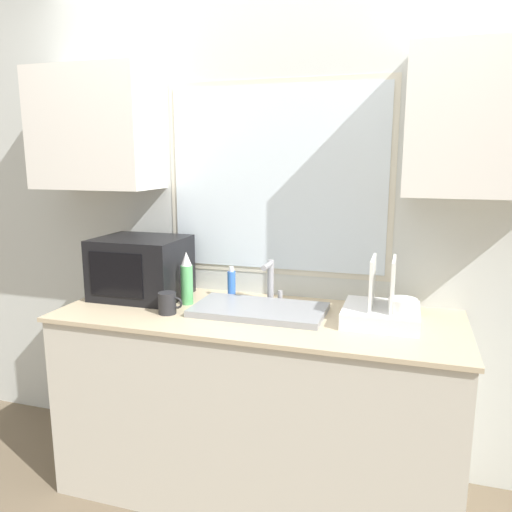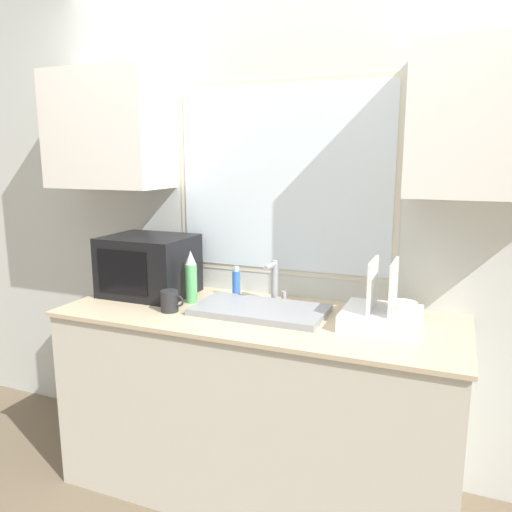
% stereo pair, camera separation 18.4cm
% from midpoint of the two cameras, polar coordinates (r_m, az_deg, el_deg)
% --- Properties ---
extents(countertop, '(1.86, 0.71, 0.90)m').
position_cam_midpoint_polar(countertop, '(2.50, 2.32, -16.46)').
color(countertop, beige).
rests_on(countertop, ground_plane).
extents(wall_back, '(6.00, 0.38, 2.60)m').
position_cam_midpoint_polar(wall_back, '(2.54, 5.03, 6.33)').
color(wall_back, silver).
rests_on(wall_back, ground_plane).
extents(sink_basin, '(0.61, 0.33, 0.03)m').
position_cam_midpoint_polar(sink_basin, '(2.33, 2.73, -6.19)').
color(sink_basin, gray).
rests_on(sink_basin, countertop).
extents(faucet, '(0.08, 0.14, 0.21)m').
position_cam_midpoint_polar(faucet, '(2.47, 4.25, -2.64)').
color(faucet, '#99999E').
rests_on(faucet, countertop).
extents(microwave, '(0.44, 0.37, 0.31)m').
position_cam_midpoint_polar(microwave, '(2.66, -10.21, -1.08)').
color(microwave, black).
rests_on(microwave, countertop).
extents(dish_rack, '(0.32, 0.32, 0.29)m').
position_cam_midpoint_polar(dish_rack, '(2.23, 16.68, -6.34)').
color(dish_rack, white).
rests_on(dish_rack, countertop).
extents(spray_bottle, '(0.06, 0.06, 0.26)m').
position_cam_midpoint_polar(spray_bottle, '(2.48, -5.34, -2.50)').
color(spray_bottle, '#59B266').
rests_on(spray_bottle, countertop).
extents(soap_bottle, '(0.04, 0.04, 0.17)m').
position_cam_midpoint_polar(soap_bottle, '(2.55, -0.20, -3.22)').
color(soap_bottle, blue).
rests_on(soap_bottle, countertop).
extents(mug_near_sink, '(0.12, 0.08, 0.10)m').
position_cam_midpoint_polar(mug_near_sink, '(2.36, -7.63, -5.15)').
color(mug_near_sink, '#262628').
rests_on(mug_near_sink, countertop).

